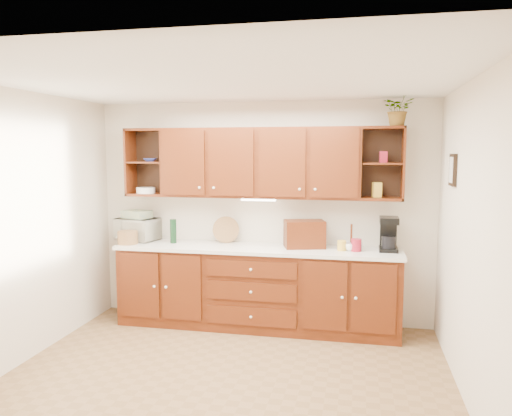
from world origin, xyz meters
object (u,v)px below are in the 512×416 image
at_px(microwave, 137,229).
at_px(bread_box, 304,234).
at_px(potted_plant, 399,109).
at_px(coffee_maker, 389,234).

distance_m(microwave, bread_box, 2.06).
bearing_deg(microwave, potted_plant, 11.97).
height_order(bread_box, coffee_maker, coffee_maker).
bearing_deg(microwave, coffee_maker, 11.74).
height_order(microwave, coffee_maker, coffee_maker).
distance_m(bread_box, potted_plant, 1.69).
height_order(microwave, potted_plant, potted_plant).
bearing_deg(coffee_maker, bread_box, -179.04).
bearing_deg(potted_plant, bread_box, -178.84).
height_order(bread_box, potted_plant, potted_plant).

